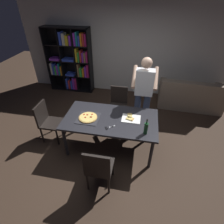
{
  "coord_description": "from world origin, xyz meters",
  "views": [
    {
      "loc": [
        0.54,
        -2.66,
        2.84
      ],
      "look_at": [
        0.0,
        0.15,
        0.8
      ],
      "focal_mm": 28.08,
      "sensor_mm": 36.0,
      "label": 1
    }
  ],
  "objects_px": {
    "chair_near_camera": "(99,167)",
    "bookshelf": "(71,61)",
    "couch": "(190,97)",
    "wine_bottle": "(146,128)",
    "chair_far_side": "(118,102)",
    "person_serving_pizza": "(143,92)",
    "dining_table": "(111,121)",
    "kitchen_scissors": "(108,128)",
    "chair_left_end": "(47,120)",
    "pepperoni_pizza_on_tray": "(88,118)"
  },
  "relations": [
    {
      "from": "chair_near_camera",
      "to": "pepperoni_pizza_on_tray",
      "type": "height_order",
      "value": "chair_near_camera"
    },
    {
      "from": "chair_left_end",
      "to": "kitchen_scissors",
      "type": "relative_size",
      "value": 4.73
    },
    {
      "from": "chair_left_end",
      "to": "couch",
      "type": "height_order",
      "value": "chair_left_end"
    },
    {
      "from": "person_serving_pizza",
      "to": "wine_bottle",
      "type": "bearing_deg",
      "value": -84.49
    },
    {
      "from": "bookshelf",
      "to": "chair_near_camera",
      "type": "bearing_deg",
      "value": -62.76
    },
    {
      "from": "dining_table",
      "to": "wine_bottle",
      "type": "xyz_separation_m",
      "value": [
        0.68,
        -0.3,
        0.19
      ]
    },
    {
      "from": "dining_table",
      "to": "chair_near_camera",
      "type": "height_order",
      "value": "chair_near_camera"
    },
    {
      "from": "person_serving_pizza",
      "to": "kitchen_scissors",
      "type": "distance_m",
      "value": 1.2
    },
    {
      "from": "kitchen_scissors",
      "to": "wine_bottle",
      "type": "bearing_deg",
      "value": -1.85
    },
    {
      "from": "couch",
      "to": "kitchen_scissors",
      "type": "relative_size",
      "value": 9.12
    },
    {
      "from": "chair_left_end",
      "to": "bookshelf",
      "type": "relative_size",
      "value": 0.46
    },
    {
      "from": "dining_table",
      "to": "chair_far_side",
      "type": "relative_size",
      "value": 2.03
    },
    {
      "from": "couch",
      "to": "pepperoni_pizza_on_tray",
      "type": "distance_m",
      "value": 3.15
    },
    {
      "from": "dining_table",
      "to": "bookshelf",
      "type": "height_order",
      "value": "bookshelf"
    },
    {
      "from": "chair_near_camera",
      "to": "couch",
      "type": "height_order",
      "value": "chair_near_camera"
    },
    {
      "from": "dining_table",
      "to": "couch",
      "type": "xyz_separation_m",
      "value": [
        1.9,
        1.99,
        -0.38
      ]
    },
    {
      "from": "chair_far_side",
      "to": "couch",
      "type": "height_order",
      "value": "chair_far_side"
    },
    {
      "from": "dining_table",
      "to": "chair_near_camera",
      "type": "bearing_deg",
      "value": -90.0
    },
    {
      "from": "chair_left_end",
      "to": "pepperoni_pizza_on_tray",
      "type": "xyz_separation_m",
      "value": [
        0.96,
        -0.08,
        0.25
      ]
    },
    {
      "from": "chair_far_side",
      "to": "bookshelf",
      "type": "bearing_deg",
      "value": 140.94
    },
    {
      "from": "chair_far_side",
      "to": "kitchen_scissors",
      "type": "relative_size",
      "value": 4.73
    },
    {
      "from": "bookshelf",
      "to": "dining_table",
      "type": "bearing_deg",
      "value": -54.01
    },
    {
      "from": "dining_table",
      "to": "kitchen_scissors",
      "type": "distance_m",
      "value": 0.29
    },
    {
      "from": "chair_left_end",
      "to": "kitchen_scissors",
      "type": "distance_m",
      "value": 1.46
    },
    {
      "from": "kitchen_scissors",
      "to": "couch",
      "type": "bearing_deg",
      "value": 50.31
    },
    {
      "from": "bookshelf",
      "to": "pepperoni_pizza_on_tray",
      "type": "xyz_separation_m",
      "value": [
        1.29,
        -2.45,
        -0.21
      ]
    },
    {
      "from": "chair_far_side",
      "to": "couch",
      "type": "distance_m",
      "value": 2.16
    },
    {
      "from": "couch",
      "to": "pepperoni_pizza_on_tray",
      "type": "relative_size",
      "value": 4.14
    },
    {
      "from": "couch",
      "to": "bookshelf",
      "type": "bearing_deg",
      "value": 173.83
    },
    {
      "from": "person_serving_pizza",
      "to": "chair_far_side",
      "type": "bearing_deg",
      "value": 159.19
    },
    {
      "from": "wine_bottle",
      "to": "chair_left_end",
      "type": "bearing_deg",
      "value": 171.73
    },
    {
      "from": "chair_far_side",
      "to": "person_serving_pizza",
      "type": "xyz_separation_m",
      "value": [
        0.58,
        -0.22,
        0.49
      ]
    },
    {
      "from": "couch",
      "to": "wine_bottle",
      "type": "bearing_deg",
      "value": -117.98
    },
    {
      "from": "person_serving_pizza",
      "to": "wine_bottle",
      "type": "xyz_separation_m",
      "value": [
        0.1,
        -1.06,
        -0.13
      ]
    },
    {
      "from": "dining_table",
      "to": "pepperoni_pizza_on_tray",
      "type": "height_order",
      "value": "pepperoni_pizza_on_tray"
    },
    {
      "from": "chair_left_end",
      "to": "pepperoni_pizza_on_tray",
      "type": "bearing_deg",
      "value": -4.53
    },
    {
      "from": "chair_left_end",
      "to": "pepperoni_pizza_on_tray",
      "type": "relative_size",
      "value": 2.15
    },
    {
      "from": "chair_far_side",
      "to": "kitchen_scissors",
      "type": "xyz_separation_m",
      "value": [
        0.02,
        -1.26,
        0.24
      ]
    },
    {
      "from": "chair_near_camera",
      "to": "person_serving_pizza",
      "type": "relative_size",
      "value": 0.51
    },
    {
      "from": "chair_near_camera",
      "to": "chair_far_side",
      "type": "relative_size",
      "value": 1.0
    },
    {
      "from": "pepperoni_pizza_on_tray",
      "to": "wine_bottle",
      "type": "height_order",
      "value": "wine_bottle"
    },
    {
      "from": "chair_near_camera",
      "to": "bookshelf",
      "type": "bearing_deg",
      "value": 117.24
    },
    {
      "from": "chair_left_end",
      "to": "couch",
      "type": "relative_size",
      "value": 0.52
    },
    {
      "from": "dining_table",
      "to": "chair_near_camera",
      "type": "distance_m",
      "value": 0.99
    },
    {
      "from": "chair_left_end",
      "to": "couch",
      "type": "bearing_deg",
      "value": 31.09
    },
    {
      "from": "chair_near_camera",
      "to": "wine_bottle",
      "type": "xyz_separation_m",
      "value": [
        0.68,
        0.67,
        0.36
      ]
    },
    {
      "from": "bookshelf",
      "to": "wine_bottle",
      "type": "distance_m",
      "value": 3.61
    },
    {
      "from": "person_serving_pizza",
      "to": "wine_bottle",
      "type": "height_order",
      "value": "person_serving_pizza"
    },
    {
      "from": "chair_far_side",
      "to": "pepperoni_pizza_on_tray",
      "type": "xyz_separation_m",
      "value": [
        -0.43,
        -1.05,
        0.25
      ]
    },
    {
      "from": "dining_table",
      "to": "chair_far_side",
      "type": "bearing_deg",
      "value": 90.0
    }
  ]
}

